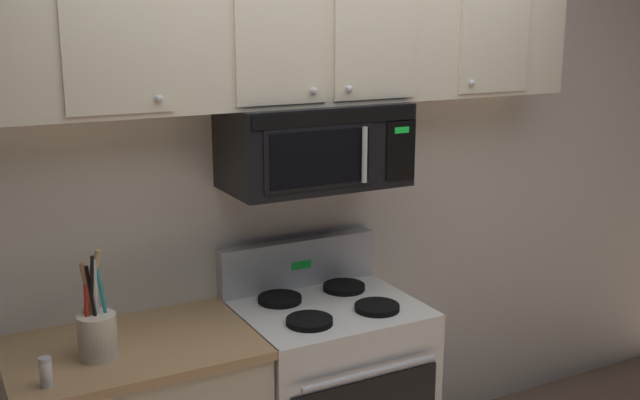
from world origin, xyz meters
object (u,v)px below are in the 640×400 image
at_px(stove_range, 327,397).
at_px(salt_shaker, 46,372).
at_px(over_range_microwave, 314,145).
at_px(utensil_crock_cream, 97,330).

xyz_separation_m(stove_range, salt_shaker, (-1.18, -0.21, 0.48)).
height_order(stove_range, over_range_microwave, over_range_microwave).
height_order(over_range_microwave, utensil_crock_cream, over_range_microwave).
relative_size(stove_range, over_range_microwave, 1.47).
relative_size(stove_range, utensil_crock_cream, 2.77).
xyz_separation_m(stove_range, utensil_crock_cream, (-0.98, -0.06, 0.54)).
height_order(over_range_microwave, salt_shaker, over_range_microwave).
distance_m(stove_range, salt_shaker, 1.29).
height_order(stove_range, utensil_crock_cream, utensil_crock_cream).
bearing_deg(over_range_microwave, stove_range, -89.86).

